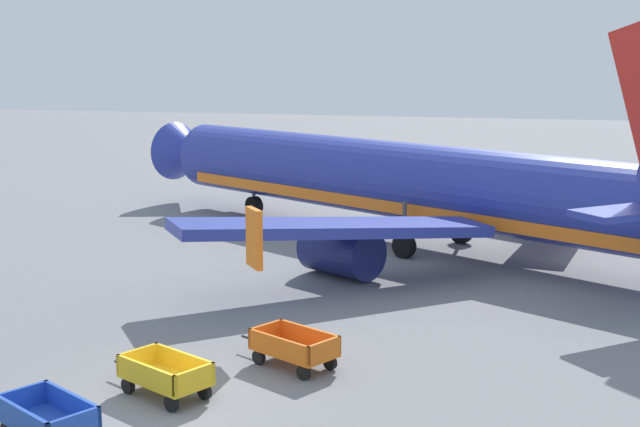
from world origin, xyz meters
TOP-DOWN VIEW (x-y plane):
  - ground_plane at (0.00, 0.00)m, footprint 220.00×220.00m
  - airplane at (2.85, 21.21)m, footprint 34.21×28.49m
  - baggage_cart_second_in_row at (-2.04, -2.85)m, footprint 3.46×2.44m
  - baggage_cart_third_in_row at (-0.56, 0.56)m, footprint 3.50×2.38m
  - baggage_cart_fourth_in_row at (2.17, 3.62)m, footprint 3.48×2.42m

SIDE VIEW (x-z plane):
  - ground_plane at x=0.00m, z-range 0.00..0.00m
  - baggage_cart_second_in_row at x=-2.04m, z-range 0.07..1.14m
  - baggage_cart_third_in_row at x=-0.56m, z-range 0.07..1.14m
  - baggage_cart_fourth_in_row at x=2.17m, z-range 0.07..1.14m
  - airplane at x=2.85m, z-range -2.62..8.72m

